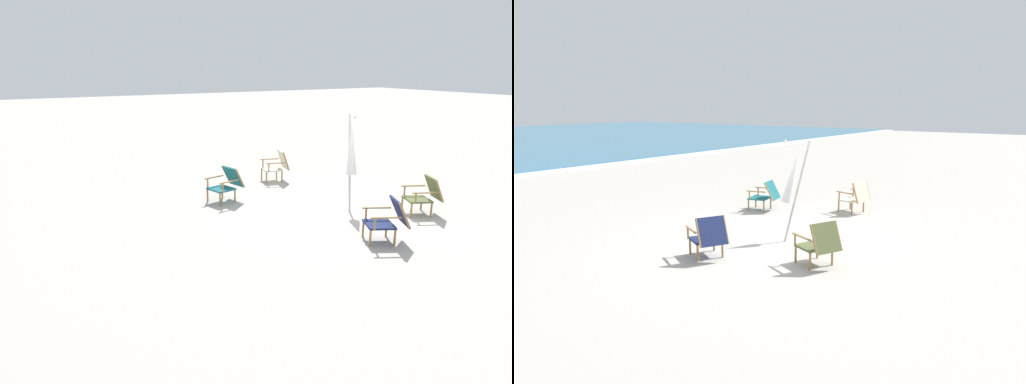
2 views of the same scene
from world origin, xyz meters
The scene contains 6 objects.
ground_plane centered at (0.00, 0.00, 0.00)m, with size 80.00×80.00×0.00m, color #B2AAA0.
beach_chair_front_left centered at (2.03, 1.78, 0.42)m, with size 0.73×0.86×0.79m.
beach_chair_far_center centered at (3.12, -0.27, 0.43)m, with size 0.72×0.79×0.82m.
beach_chair_front_right centered at (-0.88, -1.44, 0.43)m, with size 0.81×0.88×0.81m.
beach_chair_back_left centered at (-1.65, 0.38, 0.43)m, with size 0.84×0.91×0.80m.
umbrella_furled_white centered at (0.15, -0.26, 1.35)m, with size 0.63×0.45×2.06m.
Camera 2 is at (-7.42, -5.03, 2.73)m, focal length 32.00 mm.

